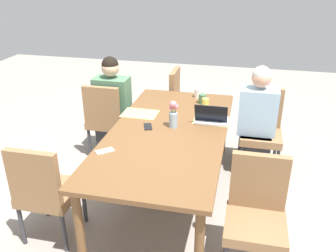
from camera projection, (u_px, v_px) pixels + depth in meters
name	position (u px, v px, depth m)	size (l,w,h in m)	color
ground_plane	(168.00, 195.00, 3.67)	(10.00, 10.00, 0.00)	gray
dining_table	(168.00, 137.00, 3.39)	(2.20, 1.07, 0.72)	brown
chair_near_left_near	(106.00, 116.00, 4.24)	(0.44, 0.44, 0.90)	olive
person_near_left_near	(113.00, 112.00, 4.28)	(0.36, 0.40, 1.19)	#2D2D33
chair_far_left_mid	(261.00, 126.00, 3.99)	(0.44, 0.44, 0.90)	olive
person_far_left_mid	(256.00, 126.00, 3.93)	(0.36, 0.40, 1.19)	#2D2D33
chair_far_left_far	(256.00, 210.00, 2.66)	(0.44, 0.44, 0.90)	olive
chair_head_left_right_near	(183.00, 101.00, 4.71)	(0.44, 0.44, 0.90)	olive
chair_near_right_mid	(45.00, 189.00, 2.90)	(0.44, 0.44, 0.90)	olive
flower_vase	(173.00, 114.00, 3.39)	(0.09, 0.09, 0.27)	#8EA8B7
placemat_near_left_near	(140.00, 114.00, 3.74)	(0.36, 0.26, 0.00)	#9EBC66
placemat_far_left_mid	(212.00, 120.00, 3.58)	(0.36, 0.26, 0.00)	#9EBC66
laptop_far_left_mid	(211.00, 118.00, 3.53)	(0.22, 0.32, 0.20)	silver
coffee_mug_near_left	(205.00, 103.00, 3.89)	(0.08, 0.08, 0.10)	#DBC64C
coffee_mug_near_right	(202.00, 99.00, 3.99)	(0.09, 0.09, 0.10)	#47704C
coffee_mug_centre_left	(198.00, 93.00, 4.17)	(0.09, 0.09, 0.10)	white
phone_black	(148.00, 127.00, 3.44)	(0.15, 0.07, 0.01)	black
phone_silver	(105.00, 151.00, 3.01)	(0.15, 0.07, 0.01)	silver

